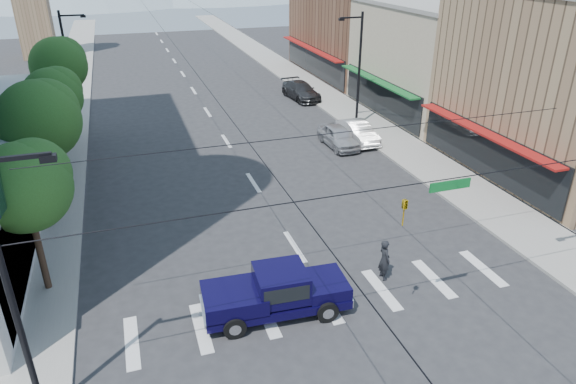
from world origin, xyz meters
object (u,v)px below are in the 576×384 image
object	(u,v)px
parked_car_near	(338,136)
parked_car_far	(301,91)
pedestrian	(384,260)
parked_car_mid	(358,132)
pickup_truck	(275,292)

from	to	relation	value
parked_car_near	parked_car_far	size ratio (longest dim) A/B	0.82
pedestrian	parked_car_mid	world-z (taller)	pedestrian
parked_car_near	parked_car_mid	world-z (taller)	parked_car_near
parked_car_mid	parked_car_near	bearing A→B (deg)	-166.61
parked_car_mid	parked_car_far	bearing A→B (deg)	88.57
pedestrian	pickup_truck	bearing A→B (deg)	97.26
pedestrian	parked_car_far	xyz separation A→B (m)	(6.53, 29.24, -0.16)
parked_car_near	parked_car_far	world-z (taller)	parked_car_far
pickup_truck	parked_car_far	xyz separation A→B (m)	(11.79, 30.04, -0.23)
parked_car_near	parked_car_far	xyz separation A→B (m)	(1.80, 13.20, 0.03)
pedestrian	parked_car_mid	size ratio (longest dim) A/B	0.41
parked_car_mid	parked_car_far	xyz separation A→B (m)	(0.00, 12.72, 0.03)
parked_car_mid	parked_car_far	size ratio (longest dim) A/B	0.84
pickup_truck	pedestrian	xyz separation A→B (m)	(5.26, 0.80, -0.07)
parked_car_far	parked_car_mid	bearing A→B (deg)	-95.52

